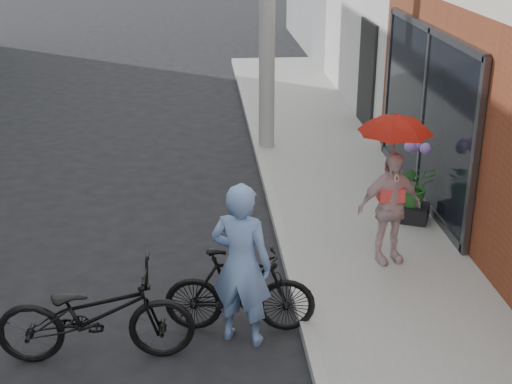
{
  "coord_description": "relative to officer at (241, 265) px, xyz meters",
  "views": [
    {
      "loc": [
        -0.12,
        -6.26,
        4.19
      ],
      "look_at": [
        0.52,
        1.36,
        1.1
      ],
      "focal_mm": 50.0,
      "sensor_mm": 36.0,
      "label": 1
    }
  ],
  "objects": [
    {
      "name": "ground",
      "position": [
        -0.26,
        -0.02,
        -0.87
      ],
      "size": [
        80.0,
        80.0,
        0.0
      ],
      "primitive_type": "plane",
      "color": "black",
      "rests_on": "ground"
    },
    {
      "name": "sidewalk",
      "position": [
        1.84,
        1.98,
        -0.81
      ],
      "size": [
        2.2,
        24.0,
        0.12
      ],
      "primitive_type": "cube",
      "color": "gray",
      "rests_on": "ground"
    },
    {
      "name": "curb",
      "position": [
        0.68,
        1.98,
        -0.81
      ],
      "size": [
        0.12,
        24.0,
        0.12
      ],
      "primitive_type": "cube",
      "color": "#9E9E99",
      "rests_on": "ground"
    },
    {
      "name": "officer",
      "position": [
        0.0,
        0.0,
        0.0
      ],
      "size": [
        0.75,
        0.63,
        1.74
      ],
      "primitive_type": "imported",
      "rotation": [
        0.0,
        0.0,
        2.74
      ],
      "color": "#6A85BC",
      "rests_on": "ground"
    },
    {
      "name": "bike_left",
      "position": [
        -1.44,
        -0.21,
        -0.36
      ],
      "size": [
        1.92,
        0.68,
        1.01
      ],
      "primitive_type": "imported",
      "rotation": [
        0.0,
        0.0,
        1.57
      ],
      "color": "black",
      "rests_on": "ground"
    },
    {
      "name": "bike_right",
      "position": [
        -0.01,
        0.18,
        -0.39
      ],
      "size": [
        1.62,
        0.61,
        0.95
      ],
      "primitive_type": "imported",
      "rotation": [
        0.0,
        0.0,
        1.46
      ],
      "color": "black",
      "rests_on": "ground"
    },
    {
      "name": "kimono_woman",
      "position": [
        1.87,
        1.39,
        -0.05
      ],
      "size": [
        0.87,
        0.51,
        1.4
      ],
      "primitive_type": "imported",
      "rotation": [
        0.0,
        0.0,
        0.21
      ],
      "color": "beige",
      "rests_on": "sidewalk"
    },
    {
      "name": "parasol",
      "position": [
        1.87,
        1.39,
        1.01
      ],
      "size": [
        0.83,
        0.83,
        0.73
      ],
      "primitive_type": "imported",
      "color": "red",
      "rests_on": "kimono_woman"
    },
    {
      "name": "planter",
      "position": [
        2.54,
        2.55,
        -0.64
      ],
      "size": [
        0.55,
        0.55,
        0.22
      ],
      "primitive_type": "cube",
      "rotation": [
        0.0,
        0.0,
        -0.42
      ],
      "color": "black",
      "rests_on": "sidewalk"
    },
    {
      "name": "potted_plant",
      "position": [
        2.54,
        2.55,
        -0.23
      ],
      "size": [
        0.54,
        0.47,
        0.6
      ],
      "primitive_type": "imported",
      "color": "#2A6729",
      "rests_on": "planter"
    }
  ]
}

